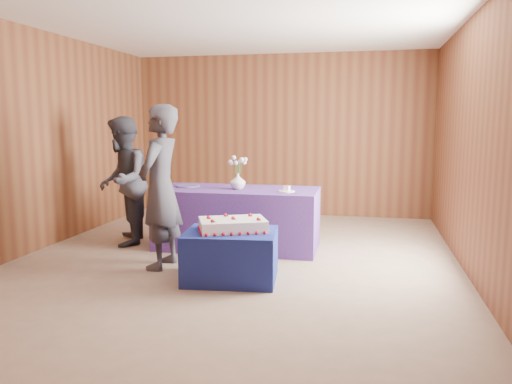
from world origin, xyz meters
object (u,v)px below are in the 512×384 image
(sheet_cake, at_px, (233,225))
(guest_left, at_px, (160,187))
(serving_table, at_px, (238,218))
(guest_right, at_px, (123,181))
(cake_table, at_px, (231,256))
(vase, at_px, (238,181))

(sheet_cake, distance_m, guest_left, 0.96)
(serving_table, bearing_deg, sheet_cake, -78.21)
(serving_table, bearing_deg, guest_right, -174.54)
(cake_table, height_order, sheet_cake, sheet_cake)
(cake_table, height_order, guest_right, guest_right)
(serving_table, xyz_separation_m, guest_left, (-0.59, -1.01, 0.51))
(cake_table, distance_m, sheet_cake, 0.31)
(cake_table, xyz_separation_m, guest_left, (-0.86, 0.27, 0.63))
(cake_table, bearing_deg, guest_left, 156.05)
(guest_right, bearing_deg, vase, 75.29)
(sheet_cake, bearing_deg, cake_table, -134.32)
(vase, height_order, guest_right, guest_right)
(cake_table, relative_size, serving_table, 0.45)
(vase, height_order, guest_left, guest_left)
(serving_table, height_order, sheet_cake, serving_table)
(cake_table, distance_m, serving_table, 1.32)
(vase, relative_size, guest_left, 0.11)
(guest_left, bearing_deg, guest_right, -131.99)
(guest_left, bearing_deg, cake_table, 74.52)
(sheet_cake, distance_m, vase, 1.28)
(cake_table, bearing_deg, serving_table, 95.24)
(serving_table, xyz_separation_m, vase, (0.02, -0.04, 0.47))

